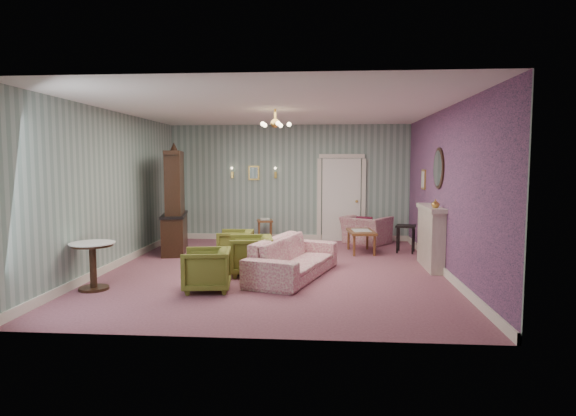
# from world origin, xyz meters

# --- Properties ---
(floor) EXTENTS (7.00, 7.00, 0.00)m
(floor) POSITION_xyz_m (0.00, 0.00, 0.00)
(floor) COLOR #935567
(floor) RESTS_ON ground
(ceiling) EXTENTS (7.00, 7.00, 0.00)m
(ceiling) POSITION_xyz_m (0.00, 0.00, 2.90)
(ceiling) COLOR white
(ceiling) RESTS_ON ground
(wall_back) EXTENTS (6.00, 0.00, 6.00)m
(wall_back) POSITION_xyz_m (0.00, 3.50, 1.45)
(wall_back) COLOR gray
(wall_back) RESTS_ON ground
(wall_front) EXTENTS (6.00, 0.00, 6.00)m
(wall_front) POSITION_xyz_m (0.00, -3.50, 1.45)
(wall_front) COLOR gray
(wall_front) RESTS_ON ground
(wall_left) EXTENTS (0.00, 7.00, 7.00)m
(wall_left) POSITION_xyz_m (-3.00, 0.00, 1.45)
(wall_left) COLOR gray
(wall_left) RESTS_ON ground
(wall_right) EXTENTS (0.00, 7.00, 7.00)m
(wall_right) POSITION_xyz_m (3.00, 0.00, 1.45)
(wall_right) COLOR gray
(wall_right) RESTS_ON ground
(wall_right_floral) EXTENTS (0.00, 7.00, 7.00)m
(wall_right_floral) POSITION_xyz_m (2.98, 0.00, 1.45)
(wall_right_floral) COLOR #BB5D93
(wall_right_floral) RESTS_ON ground
(door) EXTENTS (1.12, 0.12, 2.16)m
(door) POSITION_xyz_m (1.30, 3.46, 1.08)
(door) COLOR white
(door) RESTS_ON floor
(olive_chair_a) EXTENTS (0.74, 0.78, 0.71)m
(olive_chair_a) POSITION_xyz_m (-0.90, -1.53, 0.36)
(olive_chair_a) COLOR olive
(olive_chair_a) RESTS_ON floor
(olive_chair_b) EXTENTS (0.80, 0.84, 0.76)m
(olive_chair_b) POSITION_xyz_m (-0.39, -0.42, 0.38)
(olive_chair_b) COLOR olive
(olive_chair_b) RESTS_ON floor
(olive_chair_c) EXTENTS (0.64, 0.68, 0.68)m
(olive_chair_c) POSITION_xyz_m (-0.88, 0.78, 0.34)
(olive_chair_c) COLOR olive
(olive_chair_c) RESTS_ON floor
(sofa_chintz) EXTENTS (1.33, 2.39, 0.90)m
(sofa_chintz) POSITION_xyz_m (0.37, -0.51, 0.45)
(sofa_chintz) COLOR #A54264
(sofa_chintz) RESTS_ON floor
(wingback_chair) EXTENTS (1.21, 1.14, 0.89)m
(wingback_chair) POSITION_xyz_m (1.89, 3.06, 0.45)
(wingback_chair) COLOR #A54264
(wingback_chair) RESTS_ON floor
(dresser) EXTENTS (0.77, 1.47, 2.34)m
(dresser) POSITION_xyz_m (-2.36, 1.56, 1.17)
(dresser) COLOR black
(dresser) RESTS_ON floor
(fireplace) EXTENTS (0.30, 1.40, 1.16)m
(fireplace) POSITION_xyz_m (2.86, 0.40, 0.58)
(fireplace) COLOR beige
(fireplace) RESTS_ON floor
(mantel_vase) EXTENTS (0.15, 0.15, 0.15)m
(mantel_vase) POSITION_xyz_m (2.84, 0.00, 1.23)
(mantel_vase) COLOR gold
(mantel_vase) RESTS_ON fireplace
(oval_mirror) EXTENTS (0.04, 0.76, 0.84)m
(oval_mirror) POSITION_xyz_m (2.96, 0.40, 1.85)
(oval_mirror) COLOR white
(oval_mirror) RESTS_ON wall_right
(framed_print) EXTENTS (0.04, 0.34, 0.42)m
(framed_print) POSITION_xyz_m (2.97, 1.75, 1.60)
(framed_print) COLOR gold
(framed_print) RESTS_ON wall_right
(coffee_table) EXTENTS (0.63, 1.01, 0.49)m
(coffee_table) POSITION_xyz_m (1.69, 1.85, 0.25)
(coffee_table) COLOR brown
(coffee_table) RESTS_ON floor
(side_table_black) EXTENTS (0.49, 0.49, 0.61)m
(side_table_black) POSITION_xyz_m (2.65, 1.90, 0.30)
(side_table_black) COLOR black
(side_table_black) RESTS_ON floor
(pedestal_table) EXTENTS (0.85, 0.85, 0.74)m
(pedestal_table) POSITION_xyz_m (-2.65, -1.61, 0.37)
(pedestal_table) COLOR black
(pedestal_table) RESTS_ON floor
(nesting_table) EXTENTS (0.45, 0.53, 0.62)m
(nesting_table) POSITION_xyz_m (-0.57, 2.99, 0.31)
(nesting_table) COLOR brown
(nesting_table) RESTS_ON floor
(gilt_mirror_back) EXTENTS (0.28, 0.06, 0.36)m
(gilt_mirror_back) POSITION_xyz_m (-0.90, 3.46, 1.70)
(gilt_mirror_back) COLOR gold
(gilt_mirror_back) RESTS_ON wall_back
(sconce_left) EXTENTS (0.16, 0.12, 0.30)m
(sconce_left) POSITION_xyz_m (-1.45, 3.44, 1.70)
(sconce_left) COLOR gold
(sconce_left) RESTS_ON wall_back
(sconce_right) EXTENTS (0.16, 0.12, 0.30)m
(sconce_right) POSITION_xyz_m (-0.35, 3.44, 1.70)
(sconce_right) COLOR gold
(sconce_right) RESTS_ON wall_back
(chandelier) EXTENTS (0.56, 0.56, 0.36)m
(chandelier) POSITION_xyz_m (0.00, 0.00, 2.63)
(chandelier) COLOR gold
(chandelier) RESTS_ON ceiling
(burgundy_cushion) EXTENTS (0.41, 0.28, 0.39)m
(burgundy_cushion) POSITION_xyz_m (1.84, 2.91, 0.48)
(burgundy_cushion) COLOR maroon
(burgundy_cushion) RESTS_ON wingback_chair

